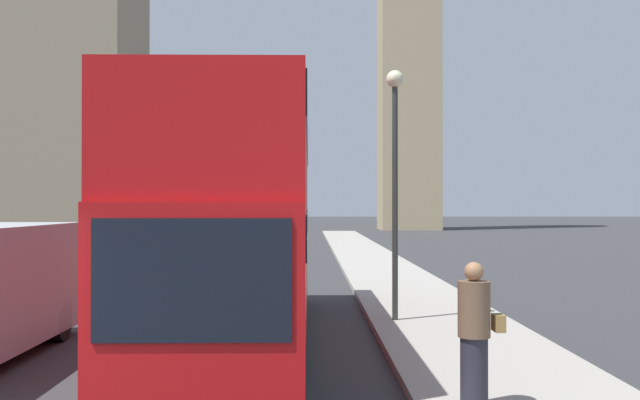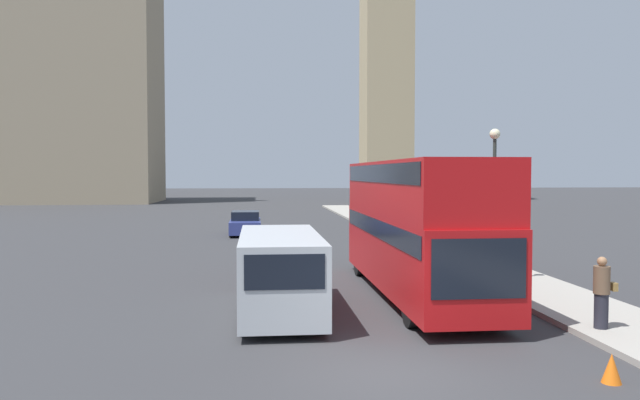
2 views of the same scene
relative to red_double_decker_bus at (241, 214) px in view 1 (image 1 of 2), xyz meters
name	(u,v)px [view 1 (image 1 of 2)]	position (x,y,z in m)	size (l,w,h in m)	color
building_block_distant	(12,95)	(-31.97, 66.78, 12.52)	(27.36, 14.79, 36.20)	gray
red_double_decker_bus	(241,214)	(0.00, 0.00, 0.00)	(2.53, 11.39, 4.23)	#B71114
pedestrian	(475,335)	(3.25, -5.11, -1.36)	(0.54, 0.38, 1.72)	#23232D
street_lamp	(395,154)	(3.09, 1.34, 1.25)	(0.36, 0.36, 5.22)	#2D332D
parked_sedan	(161,245)	(-5.68, 20.16, -1.70)	(1.89, 4.60, 1.48)	navy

